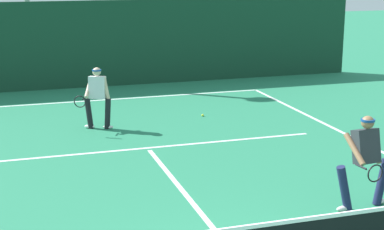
{
  "coord_description": "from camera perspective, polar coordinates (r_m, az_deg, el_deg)",
  "views": [
    {
      "loc": [
        -2.92,
        -6.07,
        4.01
      ],
      "look_at": [
        0.66,
        5.37,
        1.0
      ],
      "focal_mm": 56.79,
      "sensor_mm": 36.0,
      "label": 1
    }
  ],
  "objects": [
    {
      "name": "court_line_centre",
      "position": [
        10.51,
        0.1,
        -8.32
      ],
      "size": [
        0.1,
        6.4,
        0.01
      ],
      "primitive_type": "cube",
      "color": "white",
      "rests_on": "ground_plane"
    },
    {
      "name": "back_fence_windscreen",
      "position": [
        20.31,
        -9.02,
        6.59
      ],
      "size": [
        18.44,
        0.12,
        2.84
      ],
      "primitive_type": "cube",
      "color": "#163D2A",
      "rests_on": "ground_plane"
    },
    {
      "name": "tennis_ball",
      "position": [
        16.31,
        1.01,
        -0.02
      ],
      "size": [
        0.07,
        0.07,
        0.07
      ],
      "primitive_type": "sphere",
      "color": "#D1E033",
      "rests_on": "ground_plane"
    },
    {
      "name": "court_line_service",
      "position": [
        13.58,
        -4.19,
        -3.1
      ],
      "size": [
        7.86,
        0.1,
        0.01
      ],
      "primitive_type": "cube",
      "color": "white",
      "rests_on": "ground_plane"
    },
    {
      "name": "court_line_baseline_far",
      "position": [
        18.49,
        -7.87,
        1.44
      ],
      "size": [
        9.65,
        0.1,
        0.01
      ],
      "primitive_type": "cube",
      "color": "white",
      "rests_on": "ground_plane"
    },
    {
      "name": "player_near",
      "position": [
        10.44,
        15.96,
        -3.93
      ],
      "size": [
        1.09,
        0.89,
        1.6
      ],
      "rotation": [
        0.0,
        0.0,
        3.25
      ],
      "color": "#1E234C",
      "rests_on": "ground_plane"
    },
    {
      "name": "player_far",
      "position": [
        15.1,
        -8.89,
        1.82
      ],
      "size": [
        0.99,
        0.85,
        1.54
      ],
      "rotation": [
        0.0,
        0.0,
        2.72
      ],
      "color": "black",
      "rests_on": "ground_plane"
    }
  ]
}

